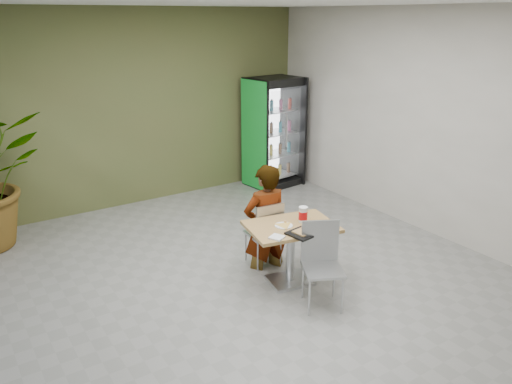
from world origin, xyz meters
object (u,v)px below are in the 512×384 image
dining_table (291,242)px  beverage_fridge (274,133)px  chair_far (267,230)px  seated_woman (265,227)px  chair_near (321,257)px  soda_cup (303,215)px  cafeteria_tray (306,232)px

dining_table → beverage_fridge: 3.75m
chair_far → seated_woman: bearing=-95.9°
chair_near → beverage_fridge: 4.19m
dining_table → beverage_fridge: (1.98, 3.15, 0.47)m
soda_cup → cafeteria_tray: soda_cup is taller
seated_woman → beverage_fridge: bearing=-122.1°
cafeteria_tray → chair_near: bearing=-83.8°
dining_table → cafeteria_tray: size_ratio=2.86×
seated_woman → cafeteria_tray: bearing=94.5°
chair_near → seated_woman: bearing=118.6°
chair_far → cafeteria_tray: size_ratio=2.20×
dining_table → seated_woman: bearing=90.1°
chair_far → seated_woman: (0.01, 0.04, 0.01)m
dining_table → chair_near: bearing=-87.9°
soda_cup → beverage_fridge: bearing=60.2°
dining_table → seated_woman: size_ratio=0.69×
chair_far → soda_cup: size_ratio=4.62×
seated_woman → cafeteria_tray: size_ratio=4.16×
dining_table → seated_woman: 0.54m
chair_far → beverage_fridge: size_ratio=0.43×
dining_table → beverage_fridge: size_ratio=0.56×
soda_cup → cafeteria_tray: 0.33m
chair_near → beverage_fridge: (1.96, 3.68, 0.45)m
dining_table → chair_far: (-0.01, 0.50, -0.03)m
cafeteria_tray → beverage_fridge: bearing=59.9°
chair_near → soda_cup: bearing=101.7°
dining_table → chair_near: chair_near is taller
seated_woman → soda_cup: size_ratio=8.74×
beverage_fridge → soda_cup: bearing=-126.9°
chair_far → cafeteria_tray: 0.81m
seated_woman → soda_cup: bearing=112.6°
chair_far → soda_cup: soda_cup is taller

